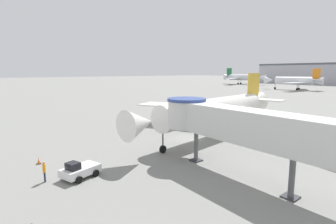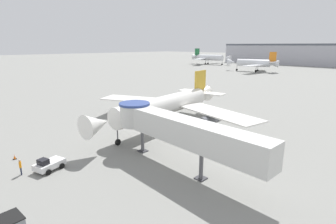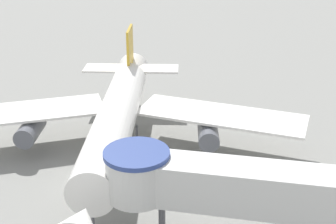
% 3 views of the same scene
% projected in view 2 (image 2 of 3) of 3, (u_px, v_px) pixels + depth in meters
% --- Properties ---
extents(ground_plane, '(800.00, 800.00, 0.00)m').
position_uv_depth(ground_plane, '(145.00, 130.00, 44.17)').
color(ground_plane, gray).
extents(main_airplane, '(32.92, 30.28, 8.92)m').
position_uv_depth(main_airplane, '(167.00, 105.00, 45.13)').
color(main_airplane, white).
rests_on(main_airplane, ground_plane).
extents(jet_bridge, '(21.63, 4.09, 6.43)m').
position_uv_depth(jet_bridge, '(172.00, 127.00, 29.93)').
color(jet_bridge, silver).
rests_on(jet_bridge, ground_plane).
extents(pushback_tug_white, '(2.72, 3.60, 1.56)m').
position_uv_depth(pushback_tug_white, '(49.00, 164.00, 29.78)').
color(pushback_tug_white, silver).
rests_on(pushback_tug_white, ground_plane).
extents(traffic_cone_apron_front, '(0.41, 0.41, 0.68)m').
position_uv_depth(traffic_cone_apron_front, '(15.00, 157.00, 32.67)').
color(traffic_cone_apron_front, black).
rests_on(traffic_cone_apron_front, ground_plane).
extents(traffic_cone_starboard_wing, '(0.42, 0.42, 0.70)m').
position_uv_depth(traffic_cone_starboard_wing, '(227.00, 147.00, 35.70)').
color(traffic_cone_starboard_wing, black).
rests_on(traffic_cone_starboard_wing, ground_plane).
extents(ground_crew_marshaller, '(0.39, 0.31, 1.80)m').
position_uv_depth(ground_crew_marshaller, '(20.00, 166.00, 28.57)').
color(ground_crew_marshaller, '#1E2338').
rests_on(ground_crew_marshaller, ground_plane).
extents(background_jet_orange_tail, '(27.13, 30.34, 10.46)m').
position_uv_depth(background_jet_orange_tail, '(254.00, 63.00, 139.42)').
color(background_jet_orange_tail, silver).
rests_on(background_jet_orange_tail, ground_plane).
extents(background_jet_green_tail, '(31.09, 35.44, 11.37)m').
position_uv_depth(background_jet_green_tail, '(209.00, 58.00, 191.90)').
color(background_jet_green_tail, silver).
rests_on(background_jet_green_tail, ground_plane).
extents(terminal_building, '(152.66, 19.71, 14.81)m').
position_uv_depth(terminal_building, '(333.00, 55.00, 172.93)').
color(terminal_building, '#A8A8B2').
rests_on(terminal_building, ground_plane).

